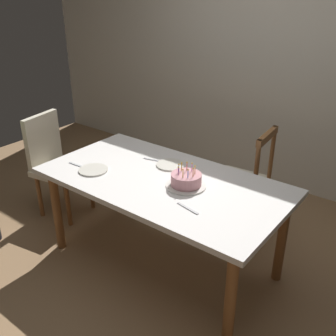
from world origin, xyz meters
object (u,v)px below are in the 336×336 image
Objects in this scene: birthday_cake at (186,181)px; plate_near_celebrant at (93,170)px; dining_table at (163,189)px; plate_far_side at (170,165)px; chair_upholstered at (55,160)px; chair_spindle_back at (242,183)px.

birthday_cake reaches higher than plate_near_celebrant.
plate_near_celebrant is (-0.49, -0.21, 0.09)m from dining_table.
plate_far_side is 0.23× the size of chair_upholstered.
plate_far_side is 0.23× the size of chair_spindle_back.
chair_spindle_back reaches higher than plate_far_side.
dining_table is 1.88× the size of chair_upholstered.
birthday_cake is (0.20, 0.01, 0.13)m from dining_table.
chair_spindle_back is (0.25, 0.79, -0.20)m from dining_table.
plate_far_side is (-0.29, 0.20, -0.04)m from birthday_cake.
plate_far_side reaches higher than dining_table.
chair_spindle_back is at bearing 59.95° from plate_far_side.
chair_spindle_back is at bearing 72.71° from dining_table.
dining_table is 0.86m from chair_spindle_back.
birthday_cake is 0.29× the size of chair_spindle_back.
plate_far_side is (-0.09, 0.21, 0.09)m from dining_table.
birthday_cake is 0.35m from plate_far_side.
birthday_cake is 1.27× the size of plate_far_side.
chair_upholstered is at bearing -170.25° from plate_far_side.
birthday_cake reaches higher than plate_far_side.
chair_upholstered reaches higher than birthday_cake.
plate_near_celebrant and plate_far_side have the same top height.
plate_far_side is (0.40, 0.42, 0.00)m from plate_near_celebrant.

